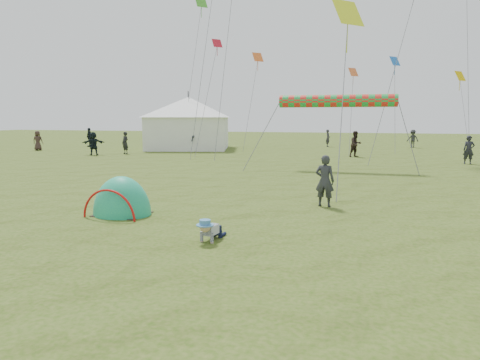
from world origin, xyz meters
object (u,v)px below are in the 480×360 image
(crawling_toddler, at_px, (210,229))
(event_marquee, at_px, (189,121))
(standing_adult, at_px, (325,181))
(popup_tent, at_px, (122,214))

(crawling_toddler, height_order, event_marquee, event_marquee)
(crawling_toddler, relative_size, event_marquee, 0.10)
(crawling_toddler, height_order, standing_adult, standing_adult)
(crawling_toddler, bearing_deg, popup_tent, 160.17)
(popup_tent, bearing_deg, standing_adult, 29.63)
(event_marquee, bearing_deg, crawling_toddler, -81.23)
(crawling_toddler, xyz_separation_m, event_marquee, (-11.09, 26.01, 2.11))
(crawling_toddler, relative_size, standing_adult, 0.44)
(popup_tent, relative_size, event_marquee, 0.31)
(crawling_toddler, xyz_separation_m, popup_tent, (-3.22, 1.80, -0.27))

